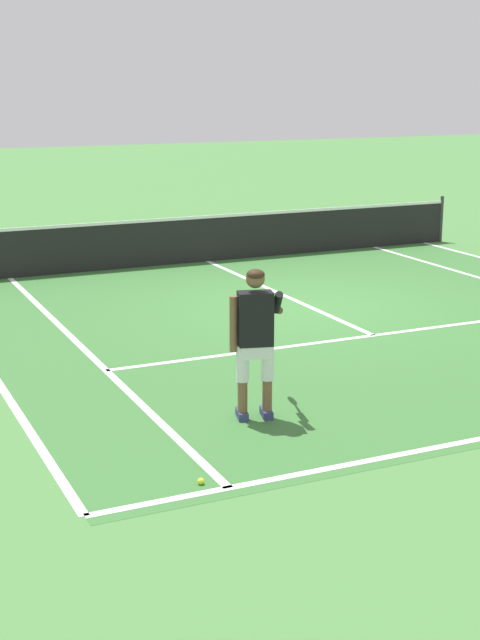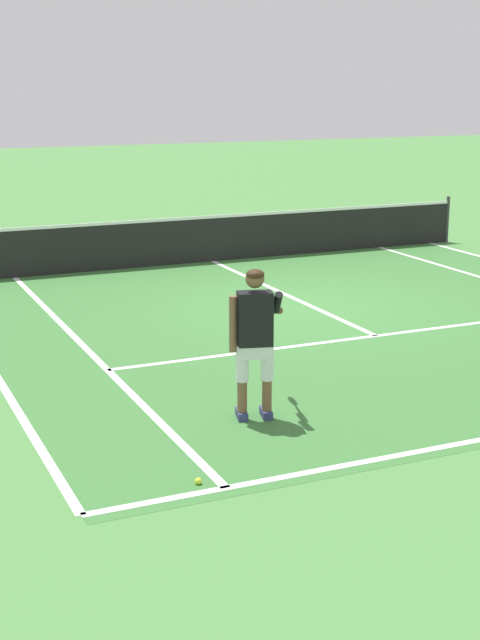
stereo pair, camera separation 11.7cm
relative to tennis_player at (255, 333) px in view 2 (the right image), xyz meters
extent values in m
plane|color=#477F3D|center=(3.09, 4.37, -0.99)|extent=(80.00, 80.00, 0.00)
cube|color=#387033|center=(3.09, 3.60, -0.99)|extent=(10.98, 10.75, 0.00)
cube|color=white|center=(3.09, 2.38, -0.99)|extent=(8.23, 0.10, 0.01)
cube|color=white|center=(3.09, 5.58, -0.99)|extent=(0.10, 6.40, 0.01)
cube|color=white|center=(-1.03, 3.60, -0.99)|extent=(0.10, 10.35, 0.01)
cylinder|color=#333338|center=(9.03, 8.78, -0.45)|extent=(0.08, 0.08, 1.07)
cube|color=black|center=(3.09, 8.78, -0.53)|extent=(11.84, 0.02, 0.91)
cube|color=white|center=(3.09, 8.78, -0.05)|extent=(11.84, 0.03, 0.06)
cube|color=navy|center=(-0.14, 0.05, -0.94)|extent=(0.18, 0.30, 0.09)
cube|color=navy|center=(0.13, -0.02, -0.94)|extent=(0.18, 0.30, 0.09)
cylinder|color=brown|center=(-0.15, 0.01, -0.72)|extent=(0.11, 0.11, 0.36)
cylinder|color=silver|center=(-0.15, 0.01, -0.33)|extent=(0.14, 0.14, 0.41)
cylinder|color=brown|center=(0.12, -0.06, -0.72)|extent=(0.11, 0.11, 0.36)
cylinder|color=silver|center=(0.12, -0.06, -0.33)|extent=(0.14, 0.14, 0.41)
cube|color=silver|center=(-0.01, -0.03, -0.17)|extent=(0.38, 0.28, 0.20)
cube|color=black|center=(-0.01, -0.03, 0.17)|extent=(0.42, 0.31, 0.60)
cylinder|color=brown|center=(-0.25, 0.04, 0.12)|extent=(0.09, 0.09, 0.62)
cylinder|color=black|center=(0.26, -0.01, 0.32)|extent=(0.16, 0.28, 0.29)
cylinder|color=brown|center=(0.36, 0.18, 0.18)|extent=(0.15, 0.30, 0.14)
sphere|color=brown|center=(-0.01, -0.02, 0.62)|extent=(0.21, 0.21, 0.21)
ellipsoid|color=#382314|center=(-0.02, -0.04, 0.67)|extent=(0.24, 0.24, 0.12)
cylinder|color=#232326|center=(0.43, 0.39, 0.15)|extent=(0.08, 0.20, 0.03)
cylinder|color=red|center=(0.47, 0.54, 0.15)|extent=(0.05, 0.10, 0.02)
torus|color=red|center=(0.52, 0.72, 0.15)|extent=(0.10, 0.29, 0.30)
cylinder|color=silver|center=(0.52, 0.72, 0.15)|extent=(0.07, 0.24, 0.25)
sphere|color=#CCE02D|center=(-1.23, -1.39, -0.96)|extent=(0.07, 0.07, 0.07)
camera|label=1|loc=(-4.22, -8.81, 2.69)|focal=51.78mm
camera|label=2|loc=(-4.12, -8.86, 2.69)|focal=51.78mm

